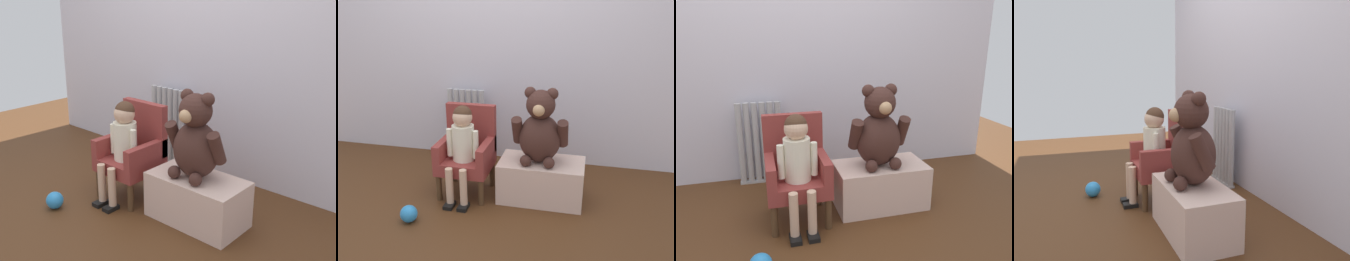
# 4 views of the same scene
# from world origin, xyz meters

# --- Properties ---
(ground_plane) EXTENTS (6.00, 6.00, 0.00)m
(ground_plane) POSITION_xyz_m (0.00, 0.00, 0.00)
(ground_plane) COLOR #4D2C16
(back_wall) EXTENTS (3.80, 0.05, 2.40)m
(back_wall) POSITION_xyz_m (0.00, 1.27, 1.20)
(back_wall) COLOR silver
(back_wall) RESTS_ON ground_plane
(radiator) EXTENTS (0.37, 0.05, 0.69)m
(radiator) POSITION_xyz_m (-0.28, 1.15, 0.34)
(radiator) COLOR #ADADAF
(radiator) RESTS_ON ground_plane
(child_armchair) EXTENTS (0.40, 0.39, 0.70)m
(child_armchair) POSITION_xyz_m (-0.06, 0.53, 0.35)
(child_armchair) COLOR maroon
(child_armchair) RESTS_ON ground_plane
(child_figure) EXTENTS (0.25, 0.35, 0.75)m
(child_figure) POSITION_xyz_m (-0.06, 0.41, 0.49)
(child_figure) COLOR silver
(child_figure) RESTS_ON ground_plane
(low_bench) EXTENTS (0.65, 0.36, 0.32)m
(low_bench) POSITION_xyz_m (0.54, 0.52, 0.16)
(low_bench) COLOR beige
(low_bench) RESTS_ON ground_plane
(large_teddy_bear) EXTENTS (0.42, 0.30, 0.58)m
(large_teddy_bear) POSITION_xyz_m (0.52, 0.52, 0.57)
(large_teddy_bear) COLOR #3F241E
(large_teddy_bear) RESTS_ON low_bench
(toy_ball) EXTENTS (0.12, 0.12, 0.12)m
(toy_ball) POSITION_xyz_m (-0.33, -0.02, 0.06)
(toy_ball) COLOR #2C87D0
(toy_ball) RESTS_ON ground_plane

